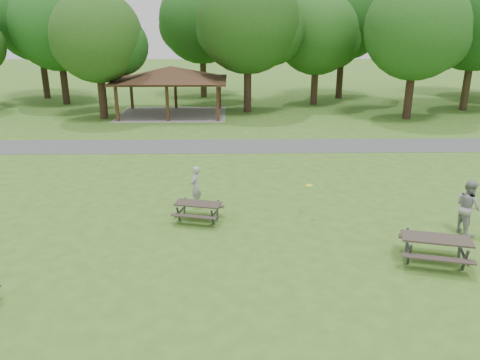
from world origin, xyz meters
The scene contains 18 objects.
ground centered at (0.00, 0.00, 0.00)m, with size 160.00×160.00×0.00m, color #3C6B1E.
asphalt_path centered at (0.00, 14.00, 0.01)m, with size 120.00×3.20×0.02m, color #48484B.
pavilion centered at (-4.00, 24.00, 3.06)m, with size 8.60×7.01×3.76m.
tree_row_c centered at (-13.90, 29.03, 6.54)m, with size 8.19×7.80×10.67m.
tree_row_d centered at (-8.92, 22.53, 5.77)m, with size 6.93×6.60×9.27m.
tree_row_e centered at (2.10, 25.03, 6.78)m, with size 8.40×8.00×11.02m.
tree_row_f centered at (8.09, 28.53, 5.84)m, with size 7.35×7.00×9.55m.
tree_row_g centered at (14.09, 22.03, 6.33)m, with size 7.77×7.40×10.25m.
tree_row_h centered at (20.10, 25.53, 7.03)m, with size 8.61×8.20×11.37m.
tree_deep_a centered at (-16.90, 32.53, 7.13)m, with size 8.40×8.00×11.38m.
tree_deep_b centered at (-1.90, 33.03, 6.89)m, with size 8.40×8.00×11.13m.
tree_deep_c centered at (11.10, 32.03, 7.44)m, with size 8.82×8.40×11.90m.
tree_deep_d centered at (24.10, 33.53, 7.03)m, with size 8.40×8.00×11.27m.
picnic_table_middle centered at (-0.57, 3.13, 0.54)m, with size 1.95×1.70×0.73m.
picnic_table_far centered at (6.90, -0.21, 0.65)m, with size 2.38×2.09×0.88m.
frisbee_in_flight centered at (3.57, 3.42, 1.27)m, with size 0.28×0.28×0.02m.
frisbee_thrower centered at (-0.76, 4.64, 0.83)m, with size 0.60×0.40×1.66m, color #A4A4A7.
frisbee_catcher centered at (8.88, 1.93, 0.97)m, with size 0.95×0.74×1.95m, color #959698.
Camera 1 is at (0.69, -12.94, 7.11)m, focal length 35.00 mm.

